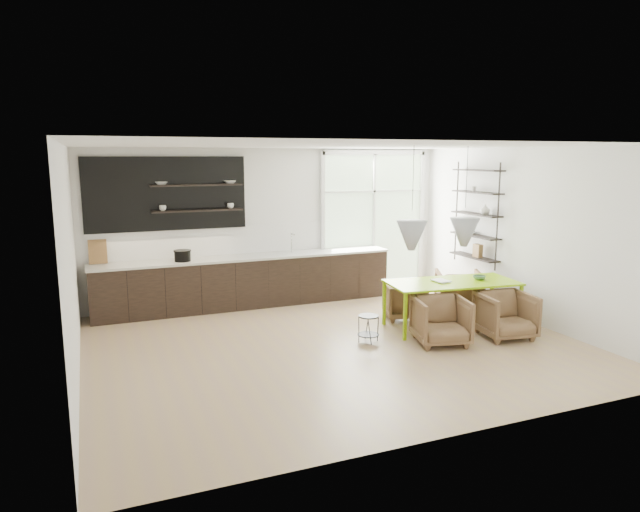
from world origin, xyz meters
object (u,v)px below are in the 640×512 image
at_px(armchair_back_left, 405,301).
at_px(armchair_back_right, 459,291).
at_px(dining_table, 452,285).
at_px(armchair_front_left, 441,321).
at_px(armchair_front_right, 506,315).
at_px(wire_stool, 368,325).

height_order(armchair_back_left, armchair_back_right, armchair_back_right).
distance_m(dining_table, armchair_front_left, 0.96).
height_order(armchair_front_right, wire_stool, armchair_front_right).
height_order(armchair_back_right, armchair_front_right, armchair_back_right).
height_order(armchair_back_left, armchair_front_left, armchair_front_left).
height_order(dining_table, armchair_front_left, dining_table).
bearing_deg(armchair_front_right, wire_stool, 172.29).
bearing_deg(armchair_front_left, armchair_front_right, 7.61).
distance_m(armchair_back_right, wire_stool, 2.52).
height_order(dining_table, armchair_back_left, dining_table).
relative_size(dining_table, armchair_front_left, 2.84).
xyz_separation_m(dining_table, armchair_front_right, (0.46, -0.76, -0.36)).
bearing_deg(armchair_front_right, armchair_back_right, 88.80).
xyz_separation_m(armchair_back_left, wire_stool, (-1.16, -0.90, -0.05)).
bearing_deg(armchair_back_right, armchair_front_right, 106.25).
xyz_separation_m(dining_table, armchair_back_right, (0.73, 0.81, -0.35)).
xyz_separation_m(armchair_back_left, armchair_front_right, (0.89, -1.50, 0.04)).
distance_m(armchair_back_left, armchair_front_left, 1.39).
bearing_deg(dining_table, armchair_front_left, -127.62).
distance_m(armchair_front_right, wire_stool, 2.14).
distance_m(armchair_back_left, armchair_front_right, 1.75).
bearing_deg(wire_stool, armchair_front_right, -16.39).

